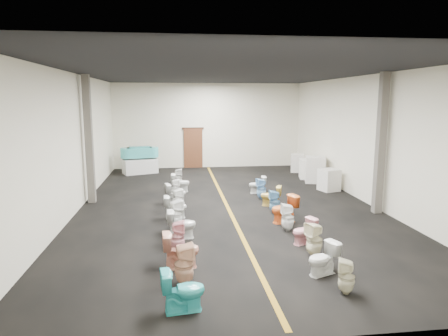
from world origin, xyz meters
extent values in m
plane|color=black|center=(0.00, 0.00, 0.00)|extent=(16.00, 16.00, 0.00)
plane|color=black|center=(0.00, 0.00, 4.50)|extent=(16.00, 16.00, 0.00)
plane|color=beige|center=(0.00, 8.00, 2.25)|extent=(10.00, 0.00, 10.00)
plane|color=beige|center=(0.00, -8.00, 2.25)|extent=(10.00, 0.00, 10.00)
plane|color=beige|center=(-5.00, 0.00, 2.25)|extent=(0.00, 16.00, 16.00)
plane|color=beige|center=(5.00, 0.00, 2.25)|extent=(0.00, 16.00, 16.00)
cube|color=#996D16|center=(0.00, 0.00, 0.00)|extent=(0.12, 15.60, 0.01)
cube|color=#562D19|center=(-0.80, 7.94, 1.05)|extent=(1.00, 0.10, 2.10)
cube|color=#331C11|center=(-0.80, 7.95, 2.12)|extent=(1.15, 0.08, 0.10)
cube|color=#59544C|center=(-4.75, 1.00, 2.25)|extent=(0.25, 0.25, 4.50)
cube|color=#59544C|center=(4.75, -1.50, 2.25)|extent=(0.25, 0.25, 4.50)
cube|color=silver|center=(-3.52, 6.56, 0.36)|extent=(1.81, 1.35, 0.72)
cube|color=#3EB5B5|center=(-3.52, 6.56, 1.05)|extent=(1.30, 0.87, 0.50)
cylinder|color=#3EB5B5|center=(-4.11, 6.45, 1.05)|extent=(0.66, 0.66, 0.50)
cylinder|color=#3EB5B5|center=(-2.92, 6.67, 1.05)|extent=(0.66, 0.66, 0.50)
cube|color=teal|center=(-3.52, 6.56, 1.25)|extent=(1.06, 0.63, 0.20)
cube|color=silver|center=(4.40, 1.74, 0.44)|extent=(0.85, 0.85, 0.88)
cube|color=white|center=(4.40, 3.40, 0.57)|extent=(1.03, 1.03, 1.15)
cube|color=white|center=(4.40, 4.29, 0.45)|extent=(0.94, 0.94, 0.90)
cube|color=silver|center=(4.40, 5.99, 0.46)|extent=(0.81, 0.81, 0.91)
imported|color=#2DB1B2|center=(-1.65, -6.93, 0.38)|extent=(0.80, 0.53, 0.77)
imported|color=#DDA887|center=(-1.61, -5.92, 0.42)|extent=(0.44, 0.43, 0.85)
imported|color=tan|center=(-1.66, -5.08, 0.40)|extent=(0.82, 0.51, 0.81)
imported|color=pink|center=(-1.73, -4.13, 0.38)|extent=(0.36, 0.35, 0.77)
imported|color=silver|center=(-1.62, -3.18, 0.38)|extent=(0.76, 0.44, 0.76)
imported|color=white|center=(-1.77, -2.35, 0.42)|extent=(0.49, 0.49, 0.84)
imported|color=silver|center=(-1.78, -1.33, 0.36)|extent=(0.71, 0.42, 0.71)
imported|color=white|center=(-1.71, -0.49, 0.37)|extent=(0.42, 0.42, 0.74)
imported|color=silver|center=(-1.76, 0.39, 0.37)|extent=(0.81, 0.59, 0.75)
imported|color=white|center=(-1.78, 1.42, 0.34)|extent=(0.37, 0.36, 0.69)
imported|color=white|center=(-1.57, 2.26, 0.37)|extent=(0.73, 0.43, 0.73)
imported|color=silver|center=(-1.66, 3.28, 0.38)|extent=(0.35, 0.35, 0.76)
imported|color=beige|center=(1.44, -6.67, 0.34)|extent=(0.41, 0.40, 0.69)
imported|color=white|center=(1.30, -5.80, 0.35)|extent=(0.78, 0.62, 0.70)
imported|color=#EEE5C0|center=(1.45, -4.83, 0.41)|extent=(0.48, 0.48, 0.83)
imported|color=pink|center=(1.48, -3.99, 0.33)|extent=(0.74, 0.59, 0.66)
imported|color=white|center=(1.35, -2.94, 0.39)|extent=(0.38, 0.37, 0.79)
imported|color=orange|center=(1.46, -2.17, 0.41)|extent=(0.91, 0.67, 0.82)
imported|color=#68A3CC|center=(1.42, -1.18, 0.38)|extent=(0.35, 0.34, 0.76)
imported|color=#E4BF53|center=(1.51, -0.29, 0.36)|extent=(0.80, 0.62, 0.72)
imported|color=#81B9EA|center=(1.39, 0.73, 0.39)|extent=(0.39, 0.38, 0.78)
imported|color=silver|center=(1.43, 1.64, 0.34)|extent=(0.68, 0.40, 0.68)
camera|label=1|loc=(-1.72, -13.42, 3.66)|focal=32.00mm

